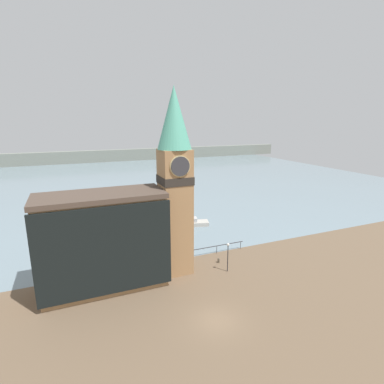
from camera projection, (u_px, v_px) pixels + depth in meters
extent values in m
plane|color=brown|center=(216.00, 321.00, 26.79)|extent=(160.00, 160.00, 0.00)
cube|color=gray|center=(108.00, 179.00, 91.99)|extent=(160.00, 120.00, 0.00)
cube|color=gray|center=(95.00, 156.00, 127.28)|extent=(180.00, 3.00, 5.00)
cube|color=#333338|center=(217.00, 246.00, 40.15)|extent=(8.05, 0.08, 0.08)
cylinder|color=#333338|center=(191.00, 254.00, 38.87)|extent=(0.07, 0.07, 1.05)
cylinder|color=#333338|center=(217.00, 250.00, 40.27)|extent=(0.07, 0.07, 1.05)
cylinder|color=#333338|center=(241.00, 245.00, 41.67)|extent=(0.07, 0.07, 1.05)
cube|color=#9E754C|center=(175.00, 213.00, 34.13)|extent=(3.24, 3.24, 14.41)
cube|color=#2D2823|center=(175.00, 180.00, 33.24)|extent=(3.36, 3.36, 0.90)
cylinder|color=tan|center=(180.00, 166.00, 31.33)|extent=(2.28, 0.12, 2.28)
cylinder|color=#333338|center=(180.00, 166.00, 31.25)|extent=(2.07, 0.12, 2.07)
cylinder|color=tan|center=(189.00, 163.00, 33.46)|extent=(0.12, 2.28, 2.28)
cylinder|color=#333338|center=(190.00, 163.00, 33.50)|extent=(0.12, 2.07, 2.07)
cone|color=#51A88E|center=(174.00, 118.00, 31.68)|extent=(3.73, 3.73, 6.63)
cube|color=#9E754C|center=(103.00, 243.00, 31.34)|extent=(12.46, 5.14, 9.82)
cube|color=#4C3D33|center=(100.00, 196.00, 30.13)|extent=(12.86, 5.54, 0.50)
cube|color=black|center=(107.00, 252.00, 28.85)|extent=(12.96, 0.30, 9.03)
cube|color=#B7B2A8|center=(196.00, 223.00, 51.06)|extent=(4.67, 3.11, 0.68)
cube|color=#B2B2B2|center=(191.00, 220.00, 50.80)|extent=(2.20, 1.88, 0.69)
cylinder|color=brown|center=(219.00, 261.00, 37.65)|extent=(0.27, 0.27, 0.49)
sphere|color=brown|center=(219.00, 259.00, 37.60)|extent=(0.28, 0.28, 0.28)
cylinder|color=black|center=(228.00, 258.00, 35.16)|extent=(0.10, 0.10, 3.32)
sphere|color=silver|center=(228.00, 245.00, 34.75)|extent=(0.32, 0.32, 0.32)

